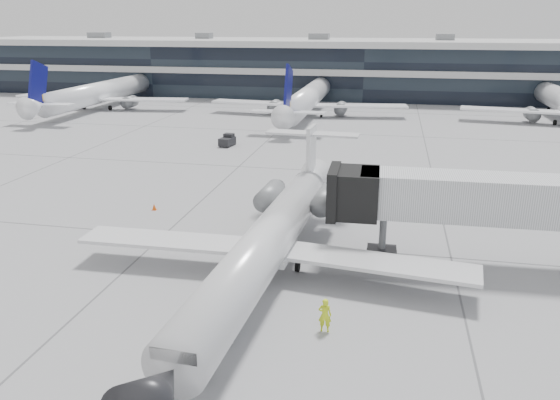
% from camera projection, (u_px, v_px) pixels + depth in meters
% --- Properties ---
extents(ground, '(220.00, 220.00, 0.00)m').
position_uv_depth(ground, '(300.00, 246.00, 37.52)').
color(ground, gray).
rests_on(ground, ground).
extents(terminal, '(170.00, 22.00, 10.00)m').
position_uv_depth(terminal, '(367.00, 71.00, 112.29)').
color(terminal, black).
rests_on(terminal, ground).
extents(bg_jet_left, '(32.00, 40.00, 9.60)m').
position_uv_depth(bg_jet_left, '(103.00, 108.00, 97.31)').
color(bg_jet_left, white).
rests_on(bg_jet_left, ground).
extents(bg_jet_center, '(32.00, 40.00, 9.60)m').
position_uv_depth(bg_jet_center, '(308.00, 115.00, 90.25)').
color(bg_jet_center, white).
rests_on(bg_jet_center, ground).
extents(regional_jet, '(24.30, 30.33, 7.00)m').
position_uv_depth(regional_jet, '(269.00, 240.00, 32.28)').
color(regional_jet, silver).
rests_on(regional_jet, ground).
extents(jet_bridge, '(18.83, 4.18, 6.06)m').
position_uv_depth(jet_bridge, '(500.00, 200.00, 33.01)').
color(jet_bridge, '#B2B5B7').
rests_on(jet_bridge, ground).
extents(ramp_worker, '(0.67, 0.45, 1.81)m').
position_uv_depth(ramp_worker, '(325.00, 315.00, 26.90)').
color(ramp_worker, '#D1EE19').
rests_on(ramp_worker, ground).
extents(baggage_tug, '(2.35, 2.86, 1.58)m').
position_uv_depth(baggage_tug, '(215.00, 320.00, 26.83)').
color(baggage_tug, white).
rests_on(baggage_tug, ground).
extents(traffic_cone, '(0.43, 0.43, 0.55)m').
position_uv_depth(traffic_cone, '(154.00, 207.00, 44.59)').
color(traffic_cone, '#DC4D0B').
rests_on(traffic_cone, ground).
extents(far_tug, '(1.74, 2.51, 1.47)m').
position_uv_depth(far_tug, '(227.00, 141.00, 67.51)').
color(far_tug, black).
rests_on(far_tug, ground).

